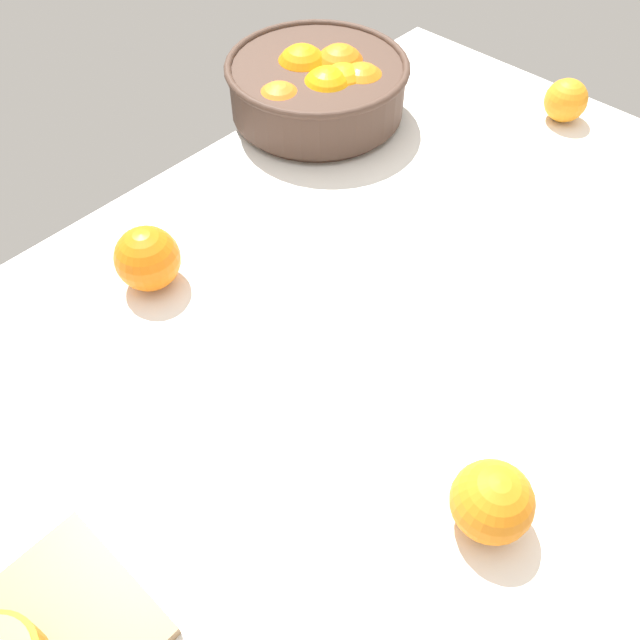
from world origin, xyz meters
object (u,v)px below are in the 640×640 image
(loose_orange_1, at_px, (148,259))
(loose_orange_4, at_px, (566,100))
(fruit_bowl, at_px, (319,87))
(loose_orange_2, at_px, (492,502))

(loose_orange_1, xyz_separation_m, loose_orange_4, (0.69, -0.19, -0.01))
(loose_orange_4, bearing_deg, fruit_bowl, 132.52)
(fruit_bowl, xyz_separation_m, loose_orange_4, (0.27, -0.29, -0.02))
(loose_orange_2, distance_m, loose_orange_4, 0.73)
(loose_orange_2, bearing_deg, loose_orange_1, 92.50)
(loose_orange_1, relative_size, loose_orange_4, 1.21)
(loose_orange_1, height_order, loose_orange_4, loose_orange_1)
(fruit_bowl, bearing_deg, loose_orange_2, -123.75)
(fruit_bowl, bearing_deg, loose_orange_1, -166.63)
(fruit_bowl, relative_size, loose_orange_1, 3.52)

